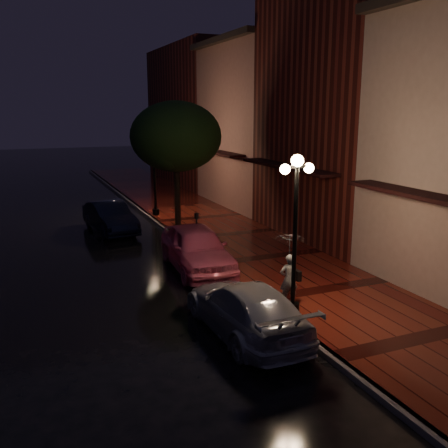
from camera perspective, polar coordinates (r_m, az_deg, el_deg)
name	(u,v)px	position (r m, az deg, el deg)	size (l,w,h in m)	color
ground	(213,267)	(18.03, -1.28, -4.99)	(120.00, 120.00, 0.00)	black
sidewalk	(268,258)	(18.91, 5.09, -3.94)	(4.50, 60.00, 0.15)	#4B120D
curb	(213,266)	(18.01, -1.28, -4.76)	(0.25, 60.00, 0.15)	#595451
storefront_mid	(348,111)	(22.33, 14.00, 12.47)	(5.00, 8.00, 11.00)	#511914
storefront_far	(262,128)	(29.17, 4.34, 10.90)	(5.00, 8.00, 9.00)	#8C5951
storefront_extra	(201,116)	(38.33, -2.62, 12.19)	(5.00, 12.00, 10.00)	#511914
streetlamp_near	(295,226)	(13.15, 8.14, -0.22)	(0.96, 0.36, 4.31)	black
streetlamp_far	(155,168)	(25.99, -7.95, 6.35)	(0.96, 0.36, 4.31)	black
street_tree	(176,139)	(23.04, -5.47, 9.67)	(4.16, 4.16, 5.80)	black
pink_car	(197,248)	(17.62, -3.14, -2.75)	(1.87, 4.65, 1.58)	#ED6182
navy_car	(110,217)	(23.56, -12.90, 0.77)	(1.48, 4.25, 1.40)	black
silver_car	(246,309)	(12.76, 2.50, -9.63)	(1.87, 4.61, 1.34)	#A3A4AB
woman_with_umbrella	(290,258)	(14.10, 7.51, -3.88)	(0.85, 0.87, 2.06)	silver
parking_meter	(197,227)	(19.71, -3.15, -0.35)	(0.16, 0.14, 1.44)	black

